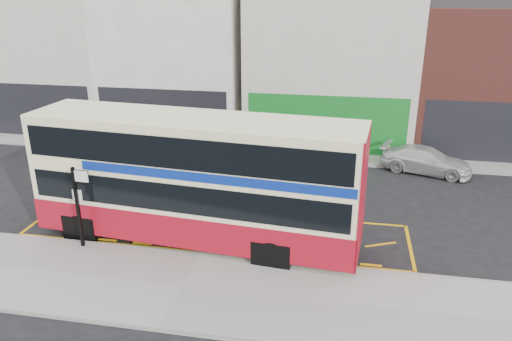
% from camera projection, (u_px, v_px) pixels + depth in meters
% --- Properties ---
extents(ground, '(120.00, 120.00, 0.00)m').
position_uv_depth(ground, '(204.00, 251.00, 17.14)').
color(ground, black).
rests_on(ground, ground).
extents(pavement, '(40.00, 4.00, 0.15)m').
position_uv_depth(pavement, '(183.00, 287.00, 15.00)').
color(pavement, '#9B9993').
rests_on(pavement, ground).
extents(kerb, '(40.00, 0.15, 0.15)m').
position_uv_depth(kerb, '(201.00, 255.00, 16.76)').
color(kerb, gray).
rests_on(kerb, ground).
extents(far_pavement, '(50.00, 3.00, 0.15)m').
position_uv_depth(far_pavement, '(260.00, 150.00, 27.21)').
color(far_pavement, '#9B9993').
rests_on(far_pavement, ground).
extents(road_markings, '(14.00, 3.40, 0.01)m').
position_uv_depth(road_markings, '(216.00, 230.00, 18.60)').
color(road_markings, '#E5A40C').
rests_on(road_markings, ground).
extents(terrace_far_left, '(8.00, 8.01, 10.80)m').
position_uv_depth(terrace_far_left, '(61.00, 46.00, 31.48)').
color(terrace_far_left, beige).
rests_on(terrace_far_left, ground).
extents(terrace_left, '(8.00, 8.01, 11.80)m').
position_uv_depth(terrace_left, '(182.00, 41.00, 29.94)').
color(terrace_left, white).
rests_on(terrace_left, ground).
extents(terrace_green_shop, '(9.00, 8.01, 11.30)m').
position_uv_depth(terrace_green_shop, '(333.00, 49.00, 28.50)').
color(terrace_green_shop, beige).
rests_on(terrace_green_shop, ground).
extents(terrace_right, '(9.00, 8.01, 10.30)m').
position_uv_depth(terrace_right, '(499.00, 62.00, 27.14)').
color(terrace_right, brown).
rests_on(terrace_right, ground).
extents(double_decker_bus, '(11.53, 3.65, 4.53)m').
position_uv_depth(double_decker_bus, '(197.00, 178.00, 17.04)').
color(double_decker_bus, '#FFF9C2').
rests_on(double_decker_bus, ground).
extents(bus_stop_post, '(0.72, 0.13, 2.89)m').
position_uv_depth(bus_stop_post, '(79.00, 200.00, 16.58)').
color(bus_stop_post, black).
rests_on(bus_stop_post, pavement).
extents(car_silver, '(4.07, 1.94, 1.34)m').
position_uv_depth(car_silver, '(112.00, 147.00, 25.67)').
color(car_silver, '#BABABF').
rests_on(car_silver, ground).
extents(car_grey, '(4.09, 2.40, 1.27)m').
position_uv_depth(car_grey, '(214.00, 151.00, 25.25)').
color(car_grey, '#393A40').
rests_on(car_grey, ground).
extents(car_white, '(4.55, 2.89, 1.23)m').
position_uv_depth(car_white, '(426.00, 160.00, 24.02)').
color(car_white, silver).
rests_on(car_white, ground).
extents(street_tree_right, '(2.37, 2.37, 5.12)m').
position_uv_depth(street_tree_right, '(415.00, 89.00, 25.55)').
color(street_tree_right, '#322116').
rests_on(street_tree_right, ground).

